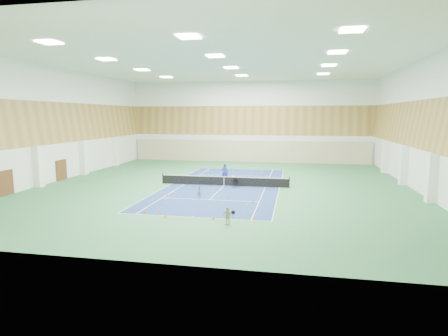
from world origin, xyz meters
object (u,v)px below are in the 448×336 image
Objects in this scene: tennis_net at (224,180)px; child_court at (200,191)px; ball_cart at (235,183)px; child_apron at (227,216)px; coach at (225,172)px.

tennis_net reaches higher than child_court.
tennis_net is 15.64× the size of ball_cart.
child_apron reaches higher than ball_cart.
coach is 2.30× the size of ball_cart.
coach is at bearing 54.40° from child_court.
child_apron is at bearing 97.80° from coach.
tennis_net is 6.80× the size of coach.
coach is at bearing 120.30° from child_apron.
tennis_net is 5.59m from child_court.
child_apron is (2.74, -13.14, 0.02)m from tennis_net.
coach is at bearing 99.27° from tennis_net.
child_apron reaches higher than child_court.
tennis_net is 13.08× the size of child_court.
child_court is at bearing 82.03° from coach.
coach is at bearing 92.54° from ball_cart.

